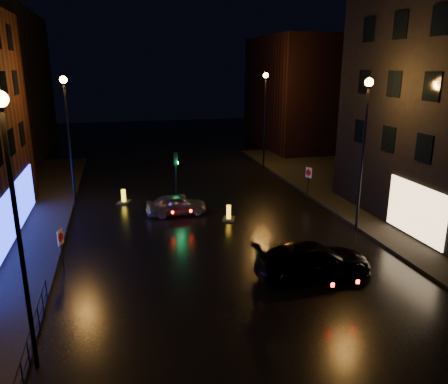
{
  "coord_description": "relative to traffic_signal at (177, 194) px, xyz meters",
  "views": [
    {
      "loc": [
        -4.94,
        -14.5,
        8.99
      ],
      "look_at": [
        0.18,
        6.12,
        2.8
      ],
      "focal_mm": 35.0,
      "sensor_mm": 36.0,
      "label": 1
    }
  ],
  "objects": [
    {
      "name": "road_sign_left",
      "position": [
        -6.43,
        -9.43,
        1.03
      ],
      "size": [
        0.2,
        0.48,
        2.05
      ],
      "rotation": [
        0.0,
        0.0,
        -0.33
      ],
      "color": "black",
      "rests_on": "ground"
    },
    {
      "name": "building_far_left",
      "position": [
        -14.8,
        21.0,
        6.5
      ],
      "size": [
        8.0,
        16.0,
        14.0
      ],
      "primitive_type": "cube",
      "color": "black",
      "rests_on": "ground"
    },
    {
      "name": "building_far_right",
      "position": [
        16.2,
        18.0,
        5.5
      ],
      "size": [
        8.0,
        14.0,
        12.0
      ],
      "primitive_type": "cube",
      "color": "black",
      "rests_on": "ground"
    },
    {
      "name": "street_lamp_lfar",
      "position": [
        -6.6,
        -0.0,
        5.06
      ],
      "size": [
        0.44,
        0.44,
        8.37
      ],
      "color": "black",
      "rests_on": "ground"
    },
    {
      "name": "dark_sedan",
      "position": [
        4.28,
        -12.44,
        0.25
      ],
      "size": [
        5.21,
        2.12,
        1.51
      ],
      "primitive_type": "imported",
      "rotation": [
        0.0,
        0.0,
        1.57
      ],
      "color": "black",
      "rests_on": "ground"
    },
    {
      "name": "street_lamp_rfar",
      "position": [
        9.0,
        8.0,
        5.06
      ],
      "size": [
        0.44,
        0.44,
        8.37
      ],
      "color": "black",
      "rests_on": "ground"
    },
    {
      "name": "street_lamp_rnear",
      "position": [
        9.0,
        -8.0,
        5.06
      ],
      "size": [
        0.44,
        0.44,
        8.37
      ],
      "color": "black",
      "rests_on": "ground"
    },
    {
      "name": "bollard_far",
      "position": [
        -3.53,
        0.56,
        -0.3
      ],
      "size": [
        1.07,
        1.25,
        0.93
      ],
      "rotation": [
        0.0,
        0.0,
        -0.41
      ],
      "color": "black",
      "rests_on": "ground"
    },
    {
      "name": "ground",
      "position": [
        1.2,
        -14.0,
        -0.5
      ],
      "size": [
        120.0,
        120.0,
        0.0
      ],
      "primitive_type": "plane",
      "color": "black",
      "rests_on": "ground"
    },
    {
      "name": "silver_hatchback",
      "position": [
        -0.39,
        -2.66,
        0.13
      ],
      "size": [
        3.78,
        1.63,
        1.27
      ],
      "primitive_type": "imported",
      "rotation": [
        0.0,
        0.0,
        1.61
      ],
      "color": "#B1B3B9",
      "rests_on": "ground"
    },
    {
      "name": "road_sign_right",
      "position": [
        9.02,
        -1.44,
        1.15
      ],
      "size": [
        0.25,
        0.51,
        2.21
      ],
      "rotation": [
        0.0,
        0.0,
        3.54
      ],
      "color": "black",
      "rests_on": "ground"
    },
    {
      "name": "guard_railing",
      "position": [
        -6.8,
        -15.0,
        0.24
      ],
      "size": [
        0.05,
        6.04,
        1.0
      ],
      "color": "black",
      "rests_on": "ground"
    },
    {
      "name": "street_lamp_lnear",
      "position": [
        -6.6,
        -16.0,
        5.06
      ],
      "size": [
        0.44,
        0.44,
        8.37
      ],
      "color": "black",
      "rests_on": "ground"
    },
    {
      "name": "pavement_right",
      "position": [
        15.2,
        -6.0,
        -0.43
      ],
      "size": [
        12.0,
        44.0,
        0.15
      ],
      "primitive_type": "cube",
      "color": "black",
      "rests_on": "ground"
    },
    {
      "name": "traffic_signal",
      "position": [
        0.0,
        0.0,
        0.0
      ],
      "size": [
        1.4,
        2.4,
        3.45
      ],
      "color": "black",
      "rests_on": "ground"
    },
    {
      "name": "bollard_near",
      "position": [
        2.52,
        -4.47,
        -0.3
      ],
      "size": [
        1.02,
        1.23,
        0.93
      ],
      "rotation": [
        0.0,
        0.0,
        -0.34
      ],
      "color": "black",
      "rests_on": "ground"
    }
  ]
}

